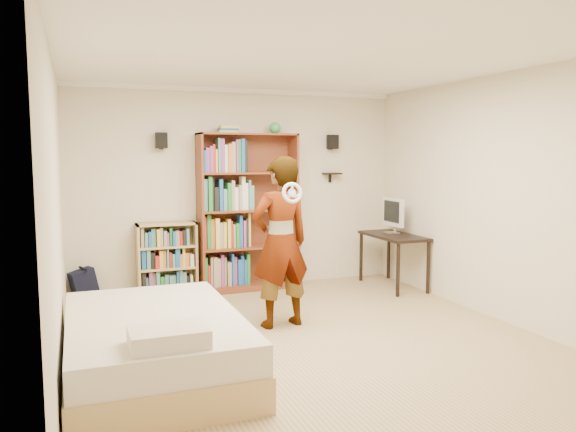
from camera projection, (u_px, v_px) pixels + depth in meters
name	position (u px, v px, depth m)	size (l,w,h in m)	color
ground	(311.00, 342.00, 5.48)	(4.50, 5.00, 0.01)	tan
room_shell	(312.00, 161.00, 5.28)	(4.52, 5.02, 2.71)	beige
crown_molding	(313.00, 62.00, 5.18)	(4.50, 5.00, 0.06)	white
speaker_left	(161.00, 140.00, 7.11)	(0.14, 0.12, 0.20)	black
speaker_right	(333.00, 142.00, 7.96)	(0.14, 0.12, 0.20)	black
wall_shelf	(332.00, 174.00, 8.02)	(0.25, 0.16, 0.03)	black
tall_bookshelf	(248.00, 212.00, 7.52)	(1.33, 0.39, 2.10)	brown
low_bookshelf	(167.00, 259.00, 7.25)	(0.76, 0.28, 0.95)	tan
computer_desk	(393.00, 261.00, 7.73)	(0.54, 1.07, 0.73)	black
imac	(392.00, 216.00, 7.80)	(0.10, 0.49, 0.49)	silver
daybed	(154.00, 337.00, 4.66)	(1.39, 2.14, 0.63)	silver
person	(280.00, 242.00, 5.90)	(0.66, 0.43, 1.81)	black
wii_wheel	(292.00, 193.00, 5.53)	(0.21, 0.21, 0.04)	silver
navy_bag	(84.00, 285.00, 6.91)	(0.32, 0.21, 0.43)	black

